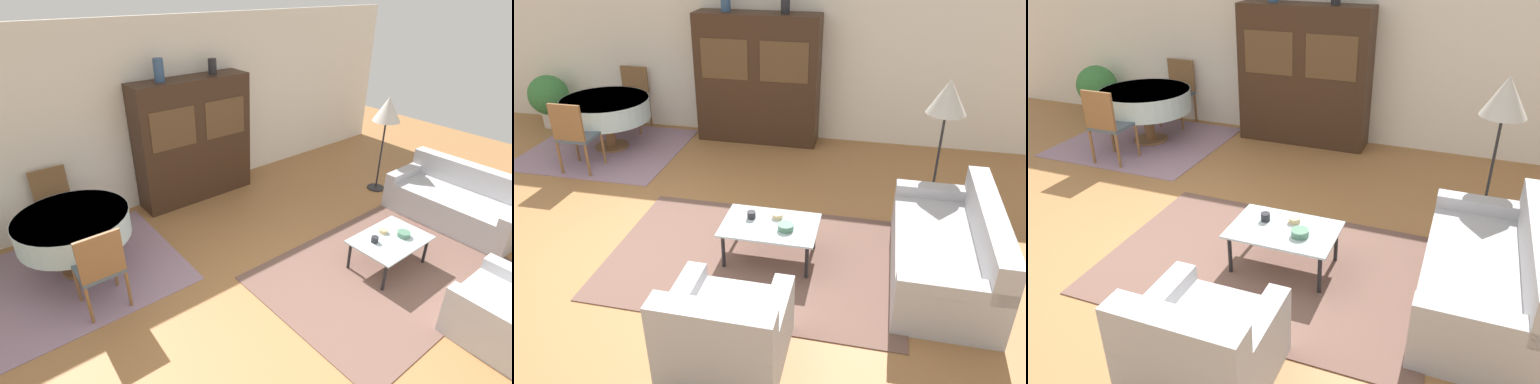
# 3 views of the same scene
# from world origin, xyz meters

# --- Properties ---
(ground_plane) EXTENTS (14.00, 14.00, 0.00)m
(ground_plane) POSITION_xyz_m (0.00, 0.00, 0.00)
(ground_plane) COLOR #9E6B3D
(wall_back) EXTENTS (10.00, 0.06, 2.70)m
(wall_back) POSITION_xyz_m (0.00, 3.63, 1.35)
(wall_back) COLOR silver
(wall_back) RESTS_ON ground_plane
(area_rug) EXTENTS (2.93, 1.98, 0.01)m
(area_rug) POSITION_xyz_m (1.24, 0.28, 0.01)
(area_rug) COLOR brown
(area_rug) RESTS_ON ground_plane
(dining_rug) EXTENTS (2.18, 1.99, 0.01)m
(dining_rug) POSITION_xyz_m (-1.60, 2.47, 0.01)
(dining_rug) COLOR gray
(dining_rug) RESTS_ON ground_plane
(couch) EXTENTS (0.89, 1.77, 0.78)m
(couch) POSITION_xyz_m (3.05, 0.38, 0.29)
(couch) COLOR #B2B2B7
(couch) RESTS_ON ground_plane
(armchair) EXTENTS (0.89, 0.83, 0.75)m
(armchair) POSITION_xyz_m (1.34, -1.07, 0.29)
(armchair) COLOR #B2B2B7
(armchair) RESTS_ON ground_plane
(coffee_table) EXTENTS (0.93, 0.62, 0.38)m
(coffee_table) POSITION_xyz_m (1.37, 0.32, 0.36)
(coffee_table) COLOR black
(coffee_table) RESTS_ON area_rug
(display_cabinet) EXTENTS (1.80, 0.47, 1.88)m
(display_cabinet) POSITION_xyz_m (0.51, 3.35, 0.94)
(display_cabinet) COLOR #382316
(display_cabinet) RESTS_ON ground_plane
(dining_table) EXTENTS (1.26, 1.26, 0.74)m
(dining_table) POSITION_xyz_m (-1.56, 2.54, 0.60)
(dining_table) COLOR brown
(dining_table) RESTS_ON dining_rug
(dining_chair_near) EXTENTS (0.44, 0.44, 0.97)m
(dining_chair_near) POSITION_xyz_m (-1.56, 1.69, 0.56)
(dining_chair_near) COLOR brown
(dining_chair_near) RESTS_ON dining_rug
(dining_chair_far) EXTENTS (0.44, 0.44, 0.97)m
(dining_chair_far) POSITION_xyz_m (-1.56, 3.39, 0.56)
(dining_chair_far) COLOR brown
(dining_chair_far) RESTS_ON dining_rug
(floor_lamp) EXTENTS (0.42, 0.42, 1.55)m
(floor_lamp) POSITION_xyz_m (2.99, 1.69, 1.31)
(floor_lamp) COLOR black
(floor_lamp) RESTS_ON ground_plane
(cup) EXTENTS (0.08, 0.08, 0.07)m
(cup) POSITION_xyz_m (1.17, 0.39, 0.43)
(cup) COLOR #232328
(cup) RESTS_ON coffee_table
(bowl) EXTENTS (0.15, 0.15, 0.06)m
(bowl) POSITION_xyz_m (1.54, 0.26, 0.42)
(bowl) COLOR #4C7A60
(bowl) RESTS_ON coffee_table
(bowl_small) EXTENTS (0.11, 0.11, 0.05)m
(bowl_small) POSITION_xyz_m (1.42, 0.45, 0.42)
(bowl_small) COLOR tan
(bowl_small) RESTS_ON coffee_table
(potted_plant) EXTENTS (0.64, 0.64, 0.84)m
(potted_plant) POSITION_xyz_m (-2.94, 3.18, 0.48)
(potted_plant) COLOR beige
(potted_plant) RESTS_ON ground_plane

